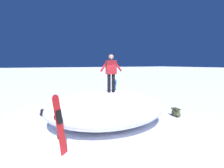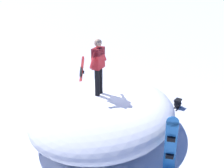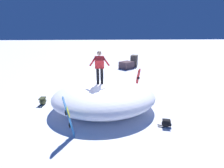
{
  "view_description": "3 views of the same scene",
  "coord_description": "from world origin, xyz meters",
  "px_view_note": "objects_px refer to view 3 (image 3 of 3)",
  "views": [
    {
      "loc": [
        6.72,
        -2.7,
        2.54
      ],
      "look_at": [
        0.02,
        0.68,
        1.61
      ],
      "focal_mm": 26.06,
      "sensor_mm": 36.0,
      "label": 1
    },
    {
      "loc": [
        -2.1,
        7.38,
        4.43
      ],
      "look_at": [
        0.03,
        0.58,
        1.74
      ],
      "focal_mm": 43.96,
      "sensor_mm": 36.0,
      "label": 2
    },
    {
      "loc": [
        -6.82,
        0.76,
        3.65
      ],
      "look_at": [
        -0.16,
        -0.11,
        1.49
      ],
      "focal_mm": 24.41,
      "sensor_mm": 36.0,
      "label": 3
    }
  ],
  "objects_px": {
    "snowboarder_standing": "(100,65)",
    "backpack_near": "(166,123)",
    "backpack_far": "(43,101)",
    "snowboard_secondary_upright": "(137,81)",
    "snowboard_primary_upright": "(68,116)"
  },
  "relations": [
    {
      "from": "snowboarder_standing",
      "to": "snowboard_secondary_upright",
      "type": "relative_size",
      "value": 0.96
    },
    {
      "from": "snowboarder_standing",
      "to": "backpack_far",
      "type": "relative_size",
      "value": 2.31
    },
    {
      "from": "snowboarder_standing",
      "to": "snowboard_secondary_upright",
      "type": "xyz_separation_m",
      "value": [
        1.64,
        -2.45,
        -1.37
      ]
    },
    {
      "from": "snowboard_secondary_upright",
      "to": "backpack_far",
      "type": "height_order",
      "value": "snowboard_secondary_upright"
    },
    {
      "from": "snowboarder_standing",
      "to": "snowboard_secondary_upright",
      "type": "bearing_deg",
      "value": -56.19
    },
    {
      "from": "snowboarder_standing",
      "to": "backpack_near",
      "type": "height_order",
      "value": "snowboarder_standing"
    },
    {
      "from": "snowboarder_standing",
      "to": "snowboard_primary_upright",
      "type": "height_order",
      "value": "snowboarder_standing"
    },
    {
      "from": "snowboard_primary_upright",
      "to": "snowboard_secondary_upright",
      "type": "distance_m",
      "value": 5.4
    },
    {
      "from": "snowboard_primary_upright",
      "to": "backpack_far",
      "type": "distance_m",
      "value": 3.62
    },
    {
      "from": "snowboarder_standing",
      "to": "backpack_near",
      "type": "xyz_separation_m",
      "value": [
        -2.15,
        -2.6,
        -2.08
      ]
    },
    {
      "from": "snowboarder_standing",
      "to": "snowboard_secondary_upright",
      "type": "height_order",
      "value": "snowboarder_standing"
    },
    {
      "from": "backpack_near",
      "to": "backpack_far",
      "type": "bearing_deg",
      "value": 62.77
    },
    {
      "from": "backpack_far",
      "to": "snowboarder_standing",
      "type": "bearing_deg",
      "value": -104.32
    },
    {
      "from": "snowboarder_standing",
      "to": "snowboard_primary_upright",
      "type": "xyz_separation_m",
      "value": [
        -2.25,
        1.29,
        -1.41
      ]
    },
    {
      "from": "snowboard_primary_upright",
      "to": "backpack_far",
      "type": "xyz_separation_m",
      "value": [
        3.05,
        1.84,
        -0.63
      ]
    }
  ]
}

